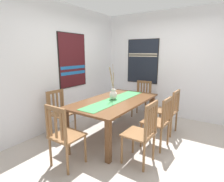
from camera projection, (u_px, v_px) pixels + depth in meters
ground_plane at (137, 142)px, 3.41m from camera, size 6.40×6.40×0.03m
wall_back at (65, 66)px, 4.13m from camera, size 6.40×0.12×2.70m
wall_side at (170, 65)px, 4.64m from camera, size 0.12×6.40×2.70m
dining_table at (115, 104)px, 3.62m from camera, size 1.96×1.07×0.73m
table_runner at (115, 100)px, 3.60m from camera, size 1.80×0.36×0.01m
centerpiece_vase at (113, 94)px, 3.58m from camera, size 0.22×0.17×0.70m
chair_0 at (142, 97)px, 4.76m from camera, size 0.45×0.45×0.92m
chair_1 at (64, 135)px, 2.59m from camera, size 0.42×0.42×0.95m
chair_2 at (143, 132)px, 2.65m from camera, size 0.43×0.43×0.97m
chair_3 at (60, 112)px, 3.64m from camera, size 0.45×0.45×0.91m
chair_4 at (168, 111)px, 3.71m from camera, size 0.43×0.43×0.92m
chair_5 at (159, 121)px, 3.13m from camera, size 0.44×0.44×0.91m
painting_on_back_wall at (72, 61)px, 4.20m from camera, size 0.83×0.05×1.24m
painting_on_side_wall at (143, 61)px, 4.98m from camera, size 0.05×0.90×1.20m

